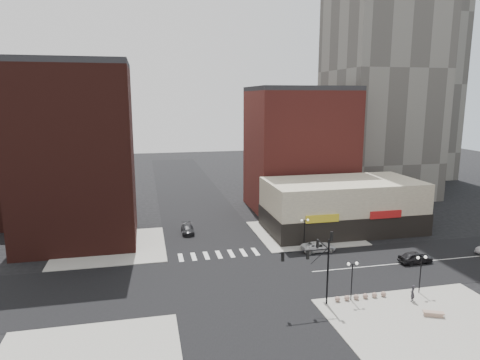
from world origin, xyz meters
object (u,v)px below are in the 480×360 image
object	(u,v)px
traffic_signal	(318,258)
street_lamp_se_a	(352,271)
dark_sedan_north	(188,229)
pedestrian	(413,293)
stone_bench	(433,314)
street_lamp_se_b	(421,265)
street_lamp_ne	(305,226)
dark_sedan_east	(415,257)
white_suv	(318,247)

from	to	relation	value
traffic_signal	street_lamp_se_a	distance (m)	4.12
traffic_signal	dark_sedan_north	bearing A→B (deg)	111.77
dark_sedan_north	pedestrian	bearing A→B (deg)	-52.89
stone_bench	street_lamp_se_b	bearing A→B (deg)	93.76
street_lamp_se_a	street_lamp_ne	world-z (taller)	same
traffic_signal	pedestrian	size ratio (longest dim) A/B	4.43
traffic_signal	street_lamp_se_b	bearing A→B (deg)	-0.82
dark_sedan_east	stone_bench	distance (m)	14.33
traffic_signal	white_suv	size ratio (longest dim) A/B	1.64
street_lamp_se_a	dark_sedan_north	bearing A→B (deg)	118.33
street_lamp_se_a	stone_bench	xyz separation A→B (m)	(6.19, -4.82, -2.93)
street_lamp_se_a	street_lamp_se_b	bearing A→B (deg)	0.00
traffic_signal	dark_sedan_north	size ratio (longest dim) A/B	1.71
white_suv	street_lamp_se_a	bearing A→B (deg)	169.83
street_lamp_ne	stone_bench	distance (m)	21.66
white_suv	dark_sedan_east	size ratio (longest dim) A/B	1.08
traffic_signal	street_lamp_se_a	xyz separation A→B (m)	(3.76, -0.17, -1.67)
traffic_signal	dark_sedan_east	world-z (taller)	traffic_signal
street_lamp_se_b	pedestrian	size ratio (longest dim) A/B	2.37
traffic_signal	dark_sedan_north	distance (m)	28.59
white_suv	pedestrian	xyz separation A→B (m)	(3.55, -16.11, 0.34)
street_lamp_se_b	street_lamp_ne	xyz separation A→B (m)	(-7.00, 16.00, 0.00)
white_suv	dark_sedan_east	world-z (taller)	dark_sedan_east
white_suv	dark_sedan_east	xyz separation A→B (m)	(10.43, -6.69, 0.09)
street_lamp_se_a	street_lamp_se_b	size ratio (longest dim) A/B	1.00
dark_sedan_north	pedestrian	distance (m)	34.61
traffic_signal	pedestrian	world-z (taller)	traffic_signal
traffic_signal	stone_bench	bearing A→B (deg)	-26.63
white_suv	stone_bench	distance (m)	19.67
dark_sedan_east	stone_bench	xyz separation A→B (m)	(-6.75, -12.63, -0.39)
street_lamp_se_b	white_suv	distance (m)	15.73
street_lamp_se_b	dark_sedan_east	size ratio (longest dim) A/B	0.95
dark_sedan_north	dark_sedan_east	bearing A→B (deg)	-33.20
white_suv	stone_bench	xyz separation A→B (m)	(3.68, -19.32, -0.30)
street_lamp_ne	traffic_signal	bearing A→B (deg)	-106.75
white_suv	dark_sedan_north	xyz separation A→B (m)	(-16.76, 11.92, 0.00)
street_lamp_se_b	dark_sedan_north	xyz separation A→B (m)	(-22.24, 26.42, -2.63)
street_lamp_ne	white_suv	world-z (taller)	street_lamp_ne
dark_sedan_east	pedestrian	size ratio (longest dim) A/B	2.50
street_lamp_ne	dark_sedan_east	world-z (taller)	street_lamp_ne
pedestrian	stone_bench	xyz separation A→B (m)	(0.13, -3.21, -0.64)
street_lamp_ne	dark_sedan_east	bearing A→B (deg)	-34.46
white_suv	dark_sedan_north	distance (m)	20.56
dark_sedan_north	street_lamp_se_b	bearing A→B (deg)	-48.71
street_lamp_se_b	dark_sedan_east	xyz separation A→B (m)	(4.94, 7.81, -2.54)
white_suv	pedestrian	size ratio (longest dim) A/B	2.70
dark_sedan_east	street_lamp_ne	bearing A→B (deg)	53.84
street_lamp_se_a	dark_sedan_east	world-z (taller)	street_lamp_se_a
street_lamp_ne	stone_bench	size ratio (longest dim) A/B	2.11
traffic_signal	dark_sedan_east	xyz separation A→B (m)	(16.70, 7.64, -4.21)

